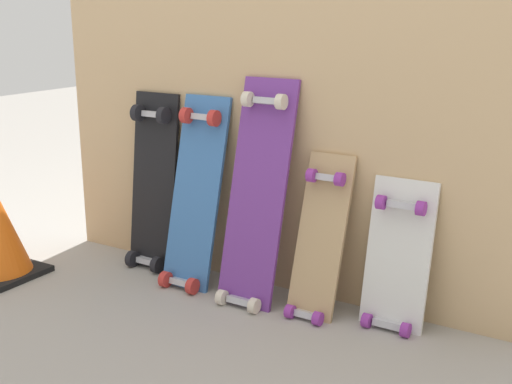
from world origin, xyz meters
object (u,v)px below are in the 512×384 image
object	(u,v)px
skateboard_black	(153,189)
skateboard_white	(397,264)
skateboard_blue	(195,200)
skateboard_purple	(256,202)
skateboard_natural	(319,246)

from	to	relation	value
skateboard_black	skateboard_white	size ratio (longest dim) A/B	1.36
skateboard_blue	skateboard_purple	world-z (taller)	skateboard_purple
skateboard_purple	skateboard_black	bearing A→B (deg)	173.49
skateboard_black	skateboard_white	world-z (taller)	skateboard_black
skateboard_blue	skateboard_white	size ratio (longest dim) A/B	1.38
skateboard_white	skateboard_blue	bearing A→B (deg)	-176.68
skateboard_natural	skateboard_white	world-z (taller)	skateboard_natural
skateboard_white	skateboard_purple	bearing A→B (deg)	-173.96
skateboard_black	skateboard_purple	size ratio (longest dim) A/B	0.89
skateboard_black	skateboard_natural	distance (m)	0.82
skateboard_blue	skateboard_purple	size ratio (longest dim) A/B	0.90
skateboard_blue	skateboard_natural	distance (m)	0.56
skateboard_natural	skateboard_white	xyz separation A→B (m)	(0.28, 0.04, -0.03)
skateboard_purple	skateboard_natural	bearing A→B (deg)	3.04
skateboard_blue	skateboard_white	distance (m)	0.85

